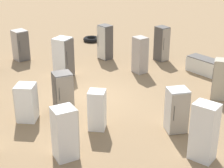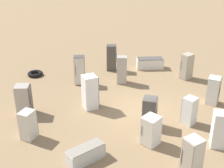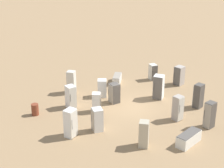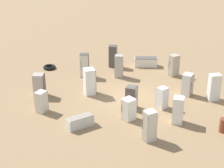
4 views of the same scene
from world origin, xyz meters
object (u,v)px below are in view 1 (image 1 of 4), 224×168
object	(u,v)px
discarded_fridge_2	(65,133)
discarded_fridge_11	(63,92)
discarded_fridge_3	(221,79)
discarded_fridge_4	(63,57)
discarded_fridge_5	(97,110)
discarded_fridge_13	(205,66)
discarded_fridge_0	(21,45)
discarded_fridge_9	(26,102)
scrap_tire	(91,39)
discarded_fridge_1	(177,110)
discarded_fridge_6	(105,42)
discarded_fridge_14	(204,132)
discarded_fridge_15	(140,55)
discarded_fridge_12	(162,44)

from	to	relation	value
discarded_fridge_2	discarded_fridge_11	bearing A→B (deg)	159.87
discarded_fridge_3	discarded_fridge_4	bearing A→B (deg)	87.44
discarded_fridge_5	discarded_fridge_13	world-z (taller)	discarded_fridge_5
discarded_fridge_4	discarded_fridge_5	distance (m)	5.40
discarded_fridge_0	discarded_fridge_9	xyz separation A→B (m)	(0.89, 7.03, -0.11)
discarded_fridge_13	scrap_tire	distance (m)	8.20
discarded_fridge_0	discarded_fridge_3	world-z (taller)	discarded_fridge_3
discarded_fridge_1	discarded_fridge_6	xyz separation A→B (m)	(-0.39, -8.30, 0.13)
discarded_fridge_0	discarded_fridge_14	size ratio (longest dim) A/B	0.85
discarded_fridge_2	discarded_fridge_9	bearing A→B (deg)	-173.30
discarded_fridge_3	discarded_fridge_9	world-z (taller)	discarded_fridge_3
discarded_fridge_3	discarded_fridge_11	world-z (taller)	discarded_fridge_3
scrap_tire	discarded_fridge_14	bearing A→B (deg)	86.30
scrap_tire	discarded_fridge_13	bearing A→B (deg)	115.20
discarded_fridge_1	discarded_fridge_15	xyz separation A→B (m)	(-1.28, -5.71, 0.10)
discarded_fridge_0	discarded_fridge_9	distance (m)	7.09
discarded_fridge_1	discarded_fridge_14	bearing A→B (deg)	95.21
discarded_fridge_2	scrap_tire	distance (m)	12.96
discarded_fridge_2	discarded_fridge_12	bearing A→B (deg)	127.86
discarded_fridge_15	discarded_fridge_11	bearing A→B (deg)	-74.18
discarded_fridge_3	discarded_fridge_6	size ratio (longest dim) A/B	0.92
discarded_fridge_11	discarded_fridge_12	world-z (taller)	discarded_fridge_12
discarded_fridge_0	discarded_fridge_13	distance (m)	9.86
discarded_fridge_0	discarded_fridge_1	bearing A→B (deg)	93.70
discarded_fridge_12	discarded_fridge_13	size ratio (longest dim) A/B	0.91
discarded_fridge_12	discarded_fridge_13	distance (m)	2.86
discarded_fridge_1	discarded_fridge_2	bearing A→B (deg)	12.17
discarded_fridge_0	discarded_fridge_2	world-z (taller)	discarded_fridge_2
discarded_fridge_12	discarded_fridge_13	xyz separation A→B (m)	(-1.08, 2.60, -0.54)
discarded_fridge_6	discarded_fridge_11	world-z (taller)	discarded_fridge_6
discarded_fridge_11	discarded_fridge_12	bearing A→B (deg)	-151.18
discarded_fridge_2	discarded_fridge_11	size ratio (longest dim) A/B	1.12
discarded_fridge_9	discarded_fridge_12	size ratio (longest dim) A/B	0.77
discarded_fridge_1	discarded_fridge_6	distance (m)	8.31
discarded_fridge_1	discarded_fridge_9	size ratio (longest dim) A/B	1.12
discarded_fridge_9	discarded_fridge_3	bearing A→B (deg)	-70.55
discarded_fridge_1	discarded_fridge_6	size ratio (longest dim) A/B	0.86
discarded_fridge_14	discarded_fridge_9	bearing A→B (deg)	-165.56
discarded_fridge_5	discarded_fridge_9	distance (m)	2.76
discarded_fridge_1	discarded_fridge_9	xyz separation A→B (m)	(4.85, -2.78, -0.09)
discarded_fridge_4	discarded_fridge_12	bearing A→B (deg)	143.34
discarded_fridge_12	scrap_tire	xyz separation A→B (m)	(2.41, -4.82, -0.80)
scrap_tire	discarded_fridge_5	bearing A→B (deg)	72.49
discarded_fridge_5	discarded_fridge_12	size ratio (longest dim) A/B	0.80
discarded_fridge_11	discarded_fridge_5	bearing A→B (deg)	110.04
discarded_fridge_2	discarded_fridge_15	xyz separation A→B (m)	(-5.42, -5.92, 0.03)
discarded_fridge_9	discarded_fridge_0	bearing A→B (deg)	19.95
discarded_fridge_3	discarded_fridge_0	bearing A→B (deg)	80.01
discarded_fridge_2	discarded_fridge_14	world-z (taller)	discarded_fridge_14
discarded_fridge_11	discarded_fridge_13	size ratio (longest dim) A/B	0.77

